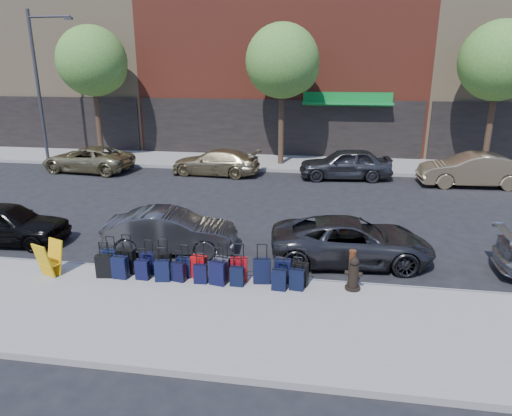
% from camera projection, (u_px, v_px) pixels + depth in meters
% --- Properties ---
extents(ground, '(120.00, 120.00, 0.00)m').
position_uv_depth(ground, '(238.00, 222.00, 16.27)').
color(ground, black).
rests_on(ground, ground).
extents(sidewalk_near, '(60.00, 4.00, 0.15)m').
position_uv_depth(sidewalk_near, '(182.00, 314.00, 10.13)').
color(sidewalk_near, gray).
rests_on(sidewalk_near, ground).
extents(sidewalk_far, '(60.00, 4.00, 0.15)m').
position_uv_depth(sidewalk_far, '(273.00, 162.00, 25.66)').
color(sidewalk_far, gray).
rests_on(sidewalk_far, ground).
extents(curb_near, '(60.00, 0.08, 0.15)m').
position_uv_depth(curb_near, '(205.00, 274.00, 12.03)').
color(curb_near, gray).
rests_on(curb_near, ground).
extents(curb_far, '(60.00, 0.08, 0.15)m').
position_uv_depth(curb_far, '(268.00, 170.00, 23.76)').
color(curb_far, gray).
rests_on(curb_far, ground).
extents(building_left, '(15.00, 12.12, 16.00)m').
position_uv_depth(building_left, '(69.00, 26.00, 33.19)').
color(building_left, '#987F5D').
rests_on(building_left, ground).
extents(tree_left, '(3.80, 3.80, 7.27)m').
position_uv_depth(tree_left, '(95.00, 63.00, 25.06)').
color(tree_left, black).
rests_on(tree_left, sidewalk_far).
extents(tree_center, '(3.80, 3.80, 7.27)m').
position_uv_depth(tree_center, '(285.00, 63.00, 23.48)').
color(tree_center, black).
rests_on(tree_center, sidewalk_far).
extents(tree_right, '(3.80, 3.80, 7.27)m').
position_uv_depth(tree_right, '(502.00, 63.00, 21.91)').
color(tree_right, black).
rests_on(tree_right, sidewalk_far).
extents(streetlight, '(2.59, 0.18, 8.00)m').
position_uv_depth(streetlight, '(40.00, 77.00, 25.06)').
color(streetlight, '#333338').
rests_on(streetlight, sidewalk_far).
extents(suitcase_front_0, '(0.42, 0.25, 0.98)m').
position_uv_depth(suitcase_front_0, '(111.00, 261.00, 11.94)').
color(suitcase_front_0, black).
rests_on(suitcase_front_0, sidewalk_near).
extents(suitcase_front_1, '(0.44, 0.26, 1.04)m').
position_uv_depth(suitcase_front_1, '(127.00, 261.00, 11.90)').
color(suitcase_front_1, black).
rests_on(suitcase_front_1, sidewalk_near).
extents(suitcase_front_2, '(0.38, 0.21, 0.91)m').
position_uv_depth(suitcase_front_2, '(149.00, 263.00, 11.87)').
color(suitcase_front_2, black).
rests_on(suitcase_front_2, sidewalk_near).
extents(suitcase_front_3, '(0.42, 0.25, 0.98)m').
position_uv_depth(suitcase_front_3, '(163.00, 264.00, 11.75)').
color(suitcase_front_3, black).
rests_on(suitcase_front_3, sidewalk_near).
extents(suitcase_front_4, '(0.36, 0.20, 0.86)m').
position_uv_depth(suitcase_front_4, '(185.00, 267.00, 11.66)').
color(suitcase_front_4, black).
rests_on(suitcase_front_4, sidewalk_near).
extents(suitcase_front_5, '(0.42, 0.28, 0.94)m').
position_uv_depth(suitcase_front_5, '(199.00, 267.00, 11.61)').
color(suitcase_front_5, '#AD0B0D').
rests_on(suitcase_front_5, sidewalk_near).
extents(suitcase_front_6, '(0.44, 0.30, 0.98)m').
position_uv_depth(suitcase_front_6, '(222.00, 268.00, 11.49)').
color(suitcase_front_6, '#39393E').
rests_on(suitcase_front_6, sidewalk_near).
extents(suitcase_front_7, '(0.44, 0.29, 0.99)m').
position_uv_depth(suitcase_front_7, '(239.00, 269.00, 11.43)').
color(suitcase_front_7, maroon).
rests_on(suitcase_front_7, sidewalk_near).
extents(suitcase_front_8, '(0.45, 0.29, 1.02)m').
position_uv_depth(suitcase_front_8, '(262.00, 271.00, 11.33)').
color(suitcase_front_8, black).
rests_on(suitcase_front_8, sidewalk_near).
extents(suitcase_front_9, '(0.42, 0.24, 1.00)m').
position_uv_depth(suitcase_front_9, '(282.00, 271.00, 11.34)').
color(suitcase_front_9, black).
rests_on(suitcase_front_9, sidewalk_near).
extents(suitcase_front_10, '(0.43, 0.28, 0.95)m').
position_uv_depth(suitcase_front_10, '(300.00, 274.00, 11.21)').
color(suitcase_front_10, black).
rests_on(suitcase_front_10, sidewalk_near).
extents(suitcase_back_0, '(0.43, 0.28, 0.95)m').
position_uv_depth(suitcase_back_0, '(104.00, 266.00, 11.66)').
color(suitcase_back_0, black).
rests_on(suitcase_back_0, sidewalk_near).
extents(suitcase_back_1, '(0.41, 0.25, 0.94)m').
position_uv_depth(suitcase_back_1, '(120.00, 267.00, 11.59)').
color(suitcase_back_1, black).
rests_on(suitcase_back_1, sidewalk_near).
extents(suitcase_back_2, '(0.35, 0.21, 0.81)m').
position_uv_depth(suitcase_back_2, '(142.00, 270.00, 11.55)').
color(suitcase_back_2, black).
rests_on(suitcase_back_2, sidewalk_near).
extents(suitcase_back_3, '(0.40, 0.27, 0.88)m').
position_uv_depth(suitcase_back_3, '(162.00, 271.00, 11.45)').
color(suitcase_back_3, black).
rests_on(suitcase_back_3, sidewalk_near).
extents(suitcase_back_4, '(0.37, 0.26, 0.80)m').
position_uv_depth(suitcase_back_4, '(179.00, 272.00, 11.44)').
color(suitcase_back_4, black).
rests_on(suitcase_back_4, sidewalk_near).
extents(suitcase_back_5, '(0.34, 0.22, 0.78)m').
position_uv_depth(suitcase_back_5, '(200.00, 274.00, 11.34)').
color(suitcase_back_5, black).
rests_on(suitcase_back_5, sidewalk_near).
extents(suitcase_back_6, '(0.44, 0.31, 0.96)m').
position_uv_depth(suitcase_back_6, '(218.00, 273.00, 11.26)').
color(suitcase_back_6, black).
rests_on(suitcase_back_6, sidewalk_near).
extents(suitcase_back_7, '(0.34, 0.21, 0.80)m').
position_uv_depth(suitcase_back_7, '(237.00, 276.00, 11.21)').
color(suitcase_back_7, black).
rests_on(suitcase_back_7, sidewalk_near).
extents(suitcase_back_9, '(0.37, 0.23, 0.84)m').
position_uv_depth(suitcase_back_9, '(279.00, 280.00, 10.99)').
color(suitcase_back_9, black).
rests_on(suitcase_back_9, sidewalk_near).
extents(suitcase_back_10, '(0.37, 0.24, 0.84)m').
position_uv_depth(suitcase_back_10, '(297.00, 280.00, 11.00)').
color(suitcase_back_10, black).
rests_on(suitcase_back_10, sidewalk_near).
extents(fire_hydrant, '(0.43, 0.37, 0.83)m').
position_uv_depth(fire_hydrant, '(353.00, 275.00, 10.99)').
color(fire_hydrant, black).
rests_on(fire_hydrant, sidewalk_near).
extents(bollard, '(0.18, 0.18, 0.96)m').
position_uv_depth(bollard, '(352.00, 268.00, 11.08)').
color(bollard, '#38190C').
rests_on(bollard, sidewalk_near).
extents(display_rack, '(0.68, 0.71, 0.91)m').
position_uv_depth(display_rack, '(49.00, 259.00, 11.70)').
color(display_rack, '#E2A80C').
rests_on(display_rack, sidewalk_near).
extents(car_near_0, '(3.90, 1.76, 1.30)m').
position_uv_depth(car_near_0, '(6.00, 223.00, 14.17)').
color(car_near_0, black).
rests_on(car_near_0, ground).
extents(car_near_1, '(4.00, 1.78, 1.28)m').
position_uv_depth(car_near_1, '(171.00, 231.00, 13.52)').
color(car_near_1, '#363638').
rests_on(car_near_1, ground).
extents(car_near_2, '(4.68, 2.48, 1.25)m').
position_uv_depth(car_near_2, '(351.00, 241.00, 12.83)').
color(car_near_2, '#2F2F32').
rests_on(car_near_2, ground).
extents(car_far_0, '(4.87, 2.59, 1.30)m').
position_uv_depth(car_far_0, '(88.00, 159.00, 23.67)').
color(car_far_0, '#9B8D5F').
rests_on(car_far_0, ground).
extents(car_far_1, '(4.59, 2.17, 1.29)m').
position_uv_depth(car_far_1, '(216.00, 162.00, 23.00)').
color(car_far_1, tan).
rests_on(car_far_1, ground).
extents(car_far_2, '(4.57, 2.22, 1.50)m').
position_uv_depth(car_far_2, '(345.00, 164.00, 22.12)').
color(car_far_2, '#363639').
rests_on(car_far_2, ground).
extents(car_far_3, '(4.70, 1.84, 1.52)m').
position_uv_depth(car_far_3, '(472.00, 170.00, 20.79)').
color(car_far_3, tan).
rests_on(car_far_3, ground).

